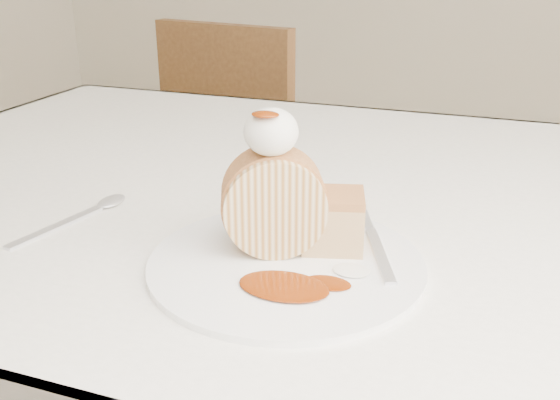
% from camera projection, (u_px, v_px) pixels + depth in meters
% --- Properties ---
extents(table, '(1.40, 0.90, 0.75)m').
position_uv_depth(table, '(327.00, 251.00, 0.84)').
color(table, white).
rests_on(table, ground).
extents(chair_far, '(0.48, 0.48, 0.86)m').
position_uv_depth(chair_far, '(247.00, 153.00, 1.78)').
color(chair_far, brown).
rests_on(chair_far, ground).
extents(plate, '(0.33, 0.33, 0.01)m').
position_uv_depth(plate, '(286.00, 263.00, 0.61)').
color(plate, white).
rests_on(plate, table).
extents(roulade_slice, '(0.11, 0.09, 0.10)m').
position_uv_depth(roulade_slice, '(274.00, 203.00, 0.62)').
color(roulade_slice, '#CFBA90').
rests_on(roulade_slice, plate).
extents(cake_chunk, '(0.07, 0.07, 0.05)m').
position_uv_depth(cake_chunk, '(333.00, 224.00, 0.63)').
color(cake_chunk, '#B67844').
rests_on(cake_chunk, plate).
extents(whipped_cream, '(0.05, 0.05, 0.05)m').
position_uv_depth(whipped_cream, '(271.00, 132.00, 0.58)').
color(whipped_cream, white).
rests_on(whipped_cream, roulade_slice).
extents(caramel_drizzle, '(0.03, 0.02, 0.01)m').
position_uv_depth(caramel_drizzle, '(265.00, 108.00, 0.56)').
color(caramel_drizzle, '#6B2304').
rests_on(caramel_drizzle, whipped_cream).
extents(caramel_pool, '(0.10, 0.07, 0.00)m').
position_uv_depth(caramel_pool, '(284.00, 286.00, 0.56)').
color(caramel_pool, '#6B2304').
rests_on(caramel_pool, plate).
extents(fork, '(0.08, 0.16, 0.00)m').
position_uv_depth(fork, '(380.00, 255.00, 0.62)').
color(fork, silver).
rests_on(fork, plate).
extents(spoon, '(0.06, 0.16, 0.00)m').
position_uv_depth(spoon, '(56.00, 227.00, 0.69)').
color(spoon, silver).
rests_on(spoon, table).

